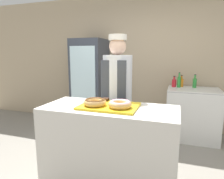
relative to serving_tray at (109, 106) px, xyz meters
name	(u,v)px	position (x,y,z in m)	size (l,w,h in m)	color
wall_back	(143,62)	(0.00, 2.13, 0.39)	(8.00, 0.06, 2.70)	tan
display_counter	(109,147)	(0.00, 0.00, -0.48)	(1.49, 0.65, 0.94)	beige
serving_tray	(109,106)	(0.00, 0.00, 0.00)	(0.63, 0.46, 0.02)	yellow
donut_chocolate_glaze	(95,102)	(-0.14, -0.06, 0.05)	(0.25, 0.25, 0.07)	tan
donut_light_glaze	(120,104)	(0.14, -0.06, 0.05)	(0.25, 0.25, 0.07)	tan
brownie_back_left	(106,99)	(-0.11, 0.18, 0.03)	(0.07, 0.07, 0.03)	black
brownie_back_right	(123,101)	(0.11, 0.18, 0.03)	(0.07, 0.07, 0.03)	black
baker_person	(117,96)	(-0.10, 0.64, -0.02)	(0.41, 0.41, 1.78)	#4C4C51
beverage_fridge	(90,84)	(-1.02, 1.73, -0.05)	(0.63, 0.67, 1.81)	#333842
chest_freezer	(192,114)	(0.98, 1.73, -0.50)	(0.88, 0.67, 0.91)	silver
bottle_green	(179,81)	(0.73, 1.83, 0.06)	(0.06, 0.06, 0.28)	#2D8C38
bottle_orange	(181,82)	(0.77, 1.90, 0.04)	(0.07, 0.07, 0.22)	orange
bottle_green_b	(195,83)	(1.00, 1.87, 0.05)	(0.07, 0.07, 0.24)	#2D8C38
bottle_red	(174,83)	(0.64, 1.85, 0.03)	(0.08, 0.08, 0.20)	red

